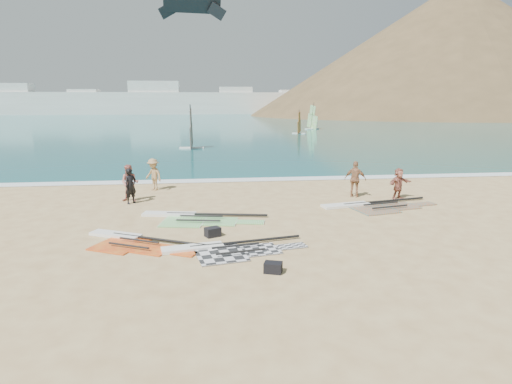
{
  "coord_description": "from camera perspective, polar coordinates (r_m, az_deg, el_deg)",
  "views": [
    {
      "loc": [
        -1.89,
        -14.93,
        5.09
      ],
      "look_at": [
        0.36,
        4.0,
        1.0
      ],
      "focal_mm": 30.0,
      "sensor_mm": 36.0,
      "label": 1
    }
  ],
  "objects": [
    {
      "name": "windsurfer_right",
      "position": [
        78.41,
        7.51,
        9.28
      ],
      "size": [
        2.71,
        3.01,
        4.78
      ],
      "rotation": [
        0.0,
        0.0,
        0.38
      ],
      "color": "white",
      "rests_on": "ground"
    },
    {
      "name": "ground",
      "position": [
        15.89,
        0.41,
        -6.58
      ],
      "size": [
        300.0,
        300.0,
        0.0
      ],
      "primitive_type": "plane",
      "color": "#D3B57B",
      "rests_on": "ground"
    },
    {
      "name": "beachgoer_left",
      "position": [
        22.81,
        -16.46,
        1.15
      ],
      "size": [
        1.01,
        0.84,
        1.9
      ],
      "primitive_type": "imported",
      "rotation": [
        0.0,
        0.0,
        -0.14
      ],
      "color": "#BA6D61",
      "rests_on": "ground"
    },
    {
      "name": "rig_orange",
      "position": [
        21.61,
        15.17,
        -1.8
      ],
      "size": [
        5.91,
        2.93,
        0.2
      ],
      "rotation": [
        0.0,
        0.0,
        0.22
      ],
      "color": "#FF5409",
      "rests_on": "ground"
    },
    {
      "name": "gear_bag_near",
      "position": [
        16.45,
        -5.79,
        -5.33
      ],
      "size": [
        0.67,
        0.6,
        0.35
      ],
      "primitive_type": "cube",
      "rotation": [
        0.0,
        0.0,
        0.43
      ],
      "color": "black",
      "rests_on": "ground"
    },
    {
      "name": "surf_line",
      "position": [
        27.77,
        -2.76,
        1.53
      ],
      "size": [
        300.0,
        1.2,
        0.04
      ],
      "primitive_type": "cube",
      "color": "white",
      "rests_on": "ground"
    },
    {
      "name": "gear_bag_far",
      "position": [
        13.09,
        2.29,
        -10.02
      ],
      "size": [
        0.62,
        0.52,
        0.32
      ],
      "primitive_type": "cube",
      "rotation": [
        0.0,
        0.0,
        -0.33
      ],
      "color": "black",
      "rests_on": "ground"
    },
    {
      "name": "rig_red",
      "position": [
        16.37,
        -16.39,
        -6.34
      ],
      "size": [
        4.56,
        3.36,
        0.19
      ],
      "rotation": [
        0.0,
        0.0,
        -0.47
      ],
      "color": "red",
      "rests_on": "ground"
    },
    {
      "name": "windsurfer_left",
      "position": [
        46.54,
        -8.61,
        7.37
      ],
      "size": [
        2.63,
        3.17,
        4.73
      ],
      "rotation": [
        0.0,
        0.0,
        -0.06
      ],
      "color": "white",
      "rests_on": "ground"
    },
    {
      "name": "beachgoer_mid",
      "position": [
        25.29,
        -13.52,
        2.28
      ],
      "size": [
        1.34,
        1.31,
        1.84
      ],
      "primitive_type": "imported",
      "rotation": [
        0.0,
        0.0,
        -0.75
      ],
      "color": "tan",
      "rests_on": "ground"
    },
    {
      "name": "rig_green",
      "position": [
        19.0,
        -8.6,
        -3.42
      ],
      "size": [
        5.6,
        2.71,
        0.2
      ],
      "rotation": [
        0.0,
        0.0,
        -0.19
      ],
      "color": "green",
      "rests_on": "ground"
    },
    {
      "name": "rig_grey",
      "position": [
        14.95,
        -4.36,
        -7.63
      ],
      "size": [
        5.16,
        2.49,
        0.2
      ],
      "rotation": [
        0.0,
        0.0,
        0.19
      ],
      "color": "#252527",
      "rests_on": "ground"
    },
    {
      "name": "far_town",
      "position": [
        165.51,
        -11.82,
        11.65
      ],
      "size": [
        160.0,
        8.0,
        12.0
      ],
      "color": "white",
      "rests_on": "ground"
    },
    {
      "name": "headland_main",
      "position": [
        169.06,
        24.5,
        9.31
      ],
      "size": [
        143.0,
        143.0,
        45.0
      ],
      "primitive_type": "cone",
      "color": "brown",
      "rests_on": "ground"
    },
    {
      "name": "kitesurf_kite",
      "position": [
        64.5,
        -8.49,
        23.2
      ],
      "size": [
        9.33,
        1.84,
        2.84
      ],
      "rotation": [
        0.0,
        0.0,
        0.11
      ],
      "color": "black",
      "rests_on": "ground"
    },
    {
      "name": "beachgoer_back",
      "position": [
        23.47,
        13.1,
        1.68
      ],
      "size": [
        1.23,
        0.94,
        1.94
      ],
      "primitive_type": "imported",
      "rotation": [
        0.0,
        0.0,
        2.66
      ],
      "color": "#A6724D",
      "rests_on": "ground"
    },
    {
      "name": "beachgoer_right",
      "position": [
        23.66,
        18.46,
        1.09
      ],
      "size": [
        1.59,
        1.05,
        1.64
      ],
      "primitive_type": "imported",
      "rotation": [
        0.0,
        0.0,
        0.41
      ],
      "color": "#AB6350",
      "rests_on": "ground"
    },
    {
      "name": "windsurfer_centre",
      "position": [
        67.61,
        5.78,
        8.7
      ],
      "size": [
        2.12,
        2.32,
        3.76
      ],
      "rotation": [
        0.0,
        0.0,
        -0.43
      ],
      "color": "white",
      "rests_on": "ground"
    },
    {
      "name": "sea",
      "position": [
        147.03,
        -6.13,
        10.05
      ],
      "size": [
        300.0,
        240.0,
        0.06
      ],
      "primitive_type": "cube",
      "color": "#0B444F",
      "rests_on": "ground"
    },
    {
      "name": "person_wetsuit",
      "position": [
        22.29,
        -16.37,
        0.76
      ],
      "size": [
        0.76,
        0.77,
        1.79
      ],
      "primitive_type": "imported",
      "rotation": [
        0.0,
        0.0,
        0.8
      ],
      "color": "black",
      "rests_on": "ground"
    }
  ]
}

